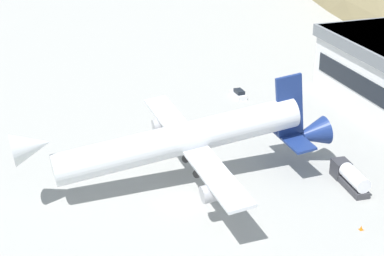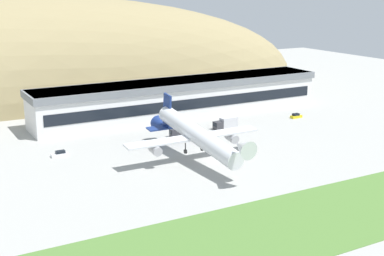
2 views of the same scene
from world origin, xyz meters
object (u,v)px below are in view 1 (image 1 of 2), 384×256
object	(u,v)px
cargo_airplane	(186,140)
traffic_cone_0	(361,228)
service_car_0	(239,94)
box_truck	(350,177)

from	to	relation	value
cargo_airplane	traffic_cone_0	distance (m)	25.76
cargo_airplane	service_car_0	world-z (taller)	cargo_airplane
service_car_0	traffic_cone_0	xyz separation A→B (m)	(47.12, -3.28, -0.34)
box_truck	traffic_cone_0	size ratio (longest dim) A/B	14.44
box_truck	service_car_0	bearing A→B (deg)	-177.93
cargo_airplane	traffic_cone_0	xyz separation A→B (m)	(18.40, 16.81, -6.52)
cargo_airplane	traffic_cone_0	size ratio (longest dim) A/B	78.28
service_car_0	box_truck	size ratio (longest dim) A/B	0.52
service_car_0	box_truck	world-z (taller)	box_truck
cargo_airplane	box_truck	xyz separation A→B (m)	(8.16, 21.42, -5.36)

